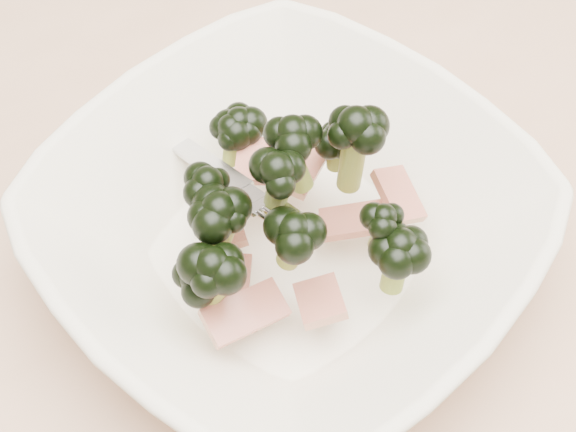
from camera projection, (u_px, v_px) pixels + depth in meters
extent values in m
cube|color=tan|center=(323.00, 283.00, 0.58)|extent=(1.20, 0.80, 0.04)
cylinder|color=tan|center=(485.00, 62.00, 1.22)|extent=(0.06, 0.06, 0.71)
imported|color=beige|center=(288.00, 226.00, 0.53)|extent=(0.38, 0.38, 0.08)
cylinder|color=olive|center=(336.00, 153.00, 0.55)|extent=(0.01, 0.01, 0.03)
ellipsoid|color=black|center=(337.00, 136.00, 0.53)|extent=(0.03, 0.03, 0.03)
cylinder|color=olive|center=(216.00, 288.00, 0.49)|extent=(0.03, 0.03, 0.05)
ellipsoid|color=black|center=(212.00, 265.00, 0.47)|extent=(0.04, 0.04, 0.03)
cylinder|color=olive|center=(277.00, 193.00, 0.49)|extent=(0.02, 0.02, 0.04)
ellipsoid|color=black|center=(277.00, 170.00, 0.47)|extent=(0.04, 0.04, 0.03)
cylinder|color=olive|center=(233.00, 146.00, 0.56)|extent=(0.02, 0.02, 0.03)
ellipsoid|color=black|center=(231.00, 128.00, 0.55)|extent=(0.03, 0.03, 0.03)
cylinder|color=olive|center=(380.00, 236.00, 0.51)|extent=(0.01, 0.02, 0.04)
ellipsoid|color=black|center=(384.00, 217.00, 0.49)|extent=(0.03, 0.03, 0.02)
cylinder|color=olive|center=(292.00, 161.00, 0.51)|extent=(0.02, 0.03, 0.05)
ellipsoid|color=black|center=(293.00, 132.00, 0.48)|extent=(0.04, 0.04, 0.03)
cylinder|color=olive|center=(200.00, 293.00, 0.50)|extent=(0.02, 0.02, 0.03)
ellipsoid|color=black|center=(197.00, 277.00, 0.48)|extent=(0.04, 0.04, 0.03)
cylinder|color=olive|center=(294.00, 249.00, 0.49)|extent=(0.02, 0.02, 0.03)
ellipsoid|color=black|center=(294.00, 230.00, 0.47)|extent=(0.04, 0.04, 0.03)
cylinder|color=olive|center=(222.00, 232.00, 0.50)|extent=(0.02, 0.02, 0.04)
ellipsoid|color=black|center=(219.00, 210.00, 0.48)|extent=(0.04, 0.04, 0.03)
cylinder|color=olive|center=(210.00, 203.00, 0.51)|extent=(0.02, 0.02, 0.04)
ellipsoid|color=black|center=(207.00, 182.00, 0.49)|extent=(0.03, 0.03, 0.03)
cylinder|color=olive|center=(352.00, 159.00, 0.51)|extent=(0.02, 0.02, 0.06)
ellipsoid|color=black|center=(356.00, 125.00, 0.49)|extent=(0.04, 0.04, 0.03)
cylinder|color=olive|center=(204.00, 279.00, 0.50)|extent=(0.01, 0.01, 0.03)
ellipsoid|color=black|center=(202.00, 263.00, 0.48)|extent=(0.03, 0.03, 0.02)
cylinder|color=olive|center=(396.00, 266.00, 0.51)|extent=(0.02, 0.02, 0.04)
ellipsoid|color=black|center=(400.00, 246.00, 0.49)|extent=(0.04, 0.04, 0.03)
cylinder|color=olive|center=(241.00, 140.00, 0.57)|extent=(0.02, 0.02, 0.03)
ellipsoid|color=black|center=(239.00, 122.00, 0.55)|extent=(0.04, 0.04, 0.03)
cube|color=maroon|center=(268.00, 161.00, 0.55)|extent=(0.06, 0.05, 0.01)
cube|color=maroon|center=(229.00, 278.00, 0.52)|extent=(0.04, 0.05, 0.01)
cube|color=maroon|center=(245.00, 313.00, 0.50)|extent=(0.05, 0.03, 0.02)
cube|color=maroon|center=(224.00, 224.00, 0.53)|extent=(0.04, 0.05, 0.01)
cube|color=maroon|center=(320.00, 301.00, 0.50)|extent=(0.04, 0.04, 0.02)
cube|color=maroon|center=(294.00, 167.00, 0.55)|extent=(0.05, 0.05, 0.01)
cube|color=maroon|center=(352.00, 221.00, 0.54)|extent=(0.05, 0.04, 0.02)
cube|color=maroon|center=(399.00, 195.00, 0.53)|extent=(0.03, 0.05, 0.02)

